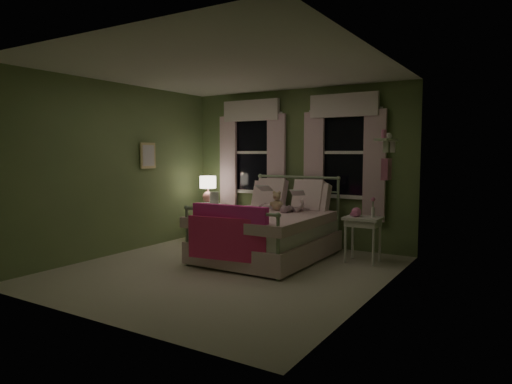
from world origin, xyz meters
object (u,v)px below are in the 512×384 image
Objects in this scene: nightstand_right at (363,224)px; nightstand_left at (208,217)px; table_lamp at (208,186)px; teddy_bear at (277,203)px; child_left at (266,189)px; child_right at (298,193)px; bed at (268,232)px.

nightstand_left is at bearing 176.23° from nightstand_right.
table_lamp is 0.72× the size of nightstand_right.
nightstand_left is 2.88m from nightstand_right.
teddy_bear is 0.47× the size of nightstand_right.
child_left is at bearing 150.50° from teddy_bear.
child_right reaches higher than table_lamp.
child_right is (0.56, 0.00, -0.03)m from child_left.
child_left is 1.62m from nightstand_right.
nightstand_left is 0.54m from table_lamp.
child_right is 1.08m from nightstand_right.
bed is 1.70m from nightstand_left.
child_right is 2.50× the size of teddy_bear.
child_right is at bearing 170.17° from child_left.
teddy_bear is 0.66× the size of table_lamp.
teddy_bear is (0.00, 0.26, 0.41)m from bed.
teddy_bear reaches higher than nightstand_left.
child_left is (-0.28, 0.42, 0.59)m from bed.
teddy_bear is 0.47× the size of nightstand_left.
child_right reaches higher than teddy_bear.
table_lamp is at bearing 158.80° from bed.
table_lamp is (-1.31, 0.19, -0.02)m from child_left.
nightstand_left is (-1.59, 0.35, -0.37)m from teddy_bear.
nightstand_left is at bearing -18.27° from child_left.
child_right is 1.18× the size of nightstand_right.
teddy_bear is (0.28, -0.16, -0.19)m from child_left.
nightstand_right is (2.87, -0.19, 0.13)m from nightstand_left.
child_left is 2.70× the size of teddy_bear.
child_left is 0.56m from child_right.
teddy_bear is at bearing 140.67° from child_left.
bed is 0.49m from teddy_bear.
nightstand_right is (1.01, 0.00, -0.40)m from child_right.
teddy_bear is at bearing 90.00° from bed.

